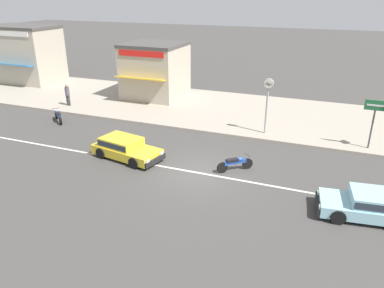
# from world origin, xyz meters

# --- Properties ---
(ground_plane) EXTENTS (160.00, 160.00, 0.00)m
(ground_plane) POSITION_xyz_m (0.00, 0.00, 0.00)
(ground_plane) COLOR #423F3D
(lane_centre_stripe) EXTENTS (50.40, 0.14, 0.01)m
(lane_centre_stripe) POSITION_xyz_m (0.00, 0.00, 0.00)
(lane_centre_stripe) COLOR silver
(lane_centre_stripe) RESTS_ON ground
(kerb_strip) EXTENTS (68.00, 10.00, 0.15)m
(kerb_strip) POSITION_xyz_m (0.00, 10.42, 0.07)
(kerb_strip) COLOR #9E9384
(kerb_strip) RESTS_ON ground
(hatchback_pale_blue_0) EXTENTS (3.86, 2.19, 1.10)m
(hatchback_pale_blue_0) POSITION_xyz_m (7.75, -1.14, 0.59)
(hatchback_pale_blue_0) COLOR #93C6D6
(hatchback_pale_blue_0) RESTS_ON ground
(hatchback_yellow_1) EXTENTS (4.14, 2.37, 1.10)m
(hatchback_yellow_1) POSITION_xyz_m (-4.43, 0.30, 0.59)
(hatchback_yellow_1) COLOR yellow
(hatchback_yellow_1) RESTS_ON ground
(motorcycle_1) EXTENTS (1.62, 1.32, 0.80)m
(motorcycle_1) POSITION_xyz_m (-11.93, 3.81, 0.43)
(motorcycle_1) COLOR black
(motorcycle_1) RESTS_ON ground
(motorcycle_2) EXTENTS (1.55, 1.37, 0.80)m
(motorcycle_2) POSITION_xyz_m (1.62, 0.94, 0.43)
(motorcycle_2) COLOR black
(motorcycle_2) RESTS_ON ground
(street_clock) EXTENTS (0.63, 0.22, 3.48)m
(street_clock) POSITION_xyz_m (2.00, 6.52, 2.72)
(street_clock) COLOR #9E9EA3
(street_clock) RESTS_ON kerb_strip
(pedestrian_near_clock) EXTENTS (0.34, 0.34, 1.66)m
(pedestrian_near_clock) POSITION_xyz_m (-13.50, 6.89, 1.12)
(pedestrian_near_clock) COLOR #333338
(pedestrian_near_clock) RESTS_ON kerb_strip
(shopfront_corner_warung) EXTENTS (4.62, 5.36, 4.42)m
(shopfront_corner_warung) POSITION_xyz_m (-8.40, 11.92, 2.37)
(shopfront_corner_warung) COLOR #B2A893
(shopfront_corner_warung) RESTS_ON kerb_strip
(shopfront_mid_block) EXTENTS (6.80, 4.87, 5.29)m
(shopfront_mid_block) POSITION_xyz_m (-22.80, 12.40, 2.80)
(shopfront_mid_block) COLOR #B2A893
(shopfront_mid_block) RESTS_ON kerb_strip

